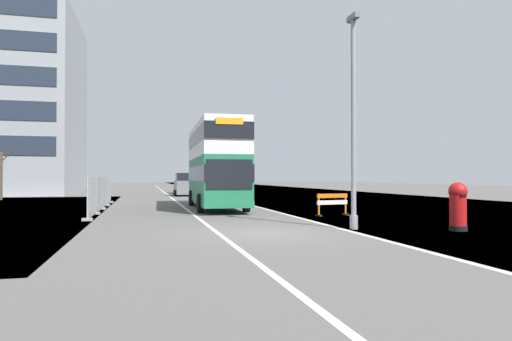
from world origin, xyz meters
TOP-DOWN VIEW (x-y plane):
  - ground at (0.62, 0.15)m, footprint 140.00×280.00m
  - double_decker_bus at (0.34, 12.18)m, footprint 2.95×10.54m
  - lamppost_foreground at (3.48, 0.34)m, footprint 0.29×0.70m
  - red_pillar_postbox at (6.78, -0.98)m, footprint 0.63×0.63m
  - roadworks_barrier at (4.98, 5.66)m, footprint 1.68×0.66m
  - construction_site_fence at (-6.17, 12.64)m, footprint 0.44×13.80m
  - car_oncoming_near at (0.10, 30.53)m, footprint 2.02×4.14m
  - car_receding_mid at (0.54, 37.13)m, footprint 1.94×4.54m
  - bare_tree_far_verge_near at (-15.17, 26.07)m, footprint 2.05×2.26m
  - bare_tree_far_verge_mid at (-14.17, 45.51)m, footprint 2.61×2.94m

SIDE VIEW (x-z plane):
  - ground at x=0.62m, z-range -0.10..0.00m
  - roadworks_barrier at x=4.98m, z-range 0.13..1.19m
  - construction_site_fence at x=-6.17m, z-range -0.05..1.89m
  - red_pillar_postbox at x=6.78m, z-range 0.08..1.78m
  - car_receding_mid at x=0.54m, z-range -0.07..2.08m
  - car_oncoming_near at x=0.10m, z-range -0.07..2.18m
  - bare_tree_far_verge_near at x=-15.17m, z-range 0.11..4.18m
  - bare_tree_far_verge_mid at x=-14.17m, z-range -0.03..4.72m
  - double_decker_bus at x=0.34m, z-range 0.16..5.10m
  - lamppost_foreground at x=3.48m, z-range -0.23..7.50m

